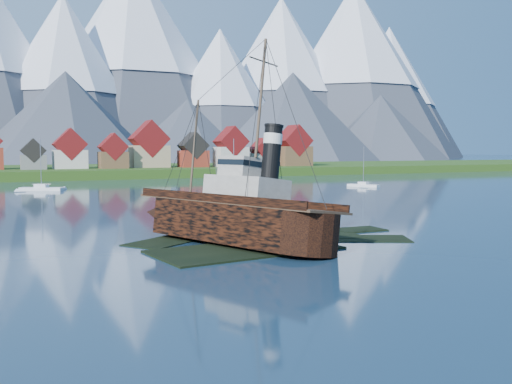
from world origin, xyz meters
name	(u,v)px	position (x,y,z in m)	size (l,w,h in m)	color
ground	(265,245)	(0.00, 0.00, 0.00)	(1400.00, 1400.00, 0.00)	#1B354C
shoal	(271,244)	(1.78, 2.15, -0.35)	(31.71, 21.24, 1.14)	black
shore_bank	(71,175)	(0.00, 170.00, 0.00)	(600.00, 80.00, 3.20)	#294C15
seawall	(85,180)	(0.00, 132.00, 0.00)	(600.00, 2.50, 2.00)	#3F3D38
mountains	(25,56)	(-0.79, 481.26, 89.34)	(965.00, 340.00, 205.00)	#2D333D
tugboat_wreck	(227,215)	(-2.66, 3.68, 2.82)	(6.56, 28.25, 22.39)	black
sailboat_c	(42,189)	(-15.57, 90.44, 0.29)	(9.99, 6.83, 12.85)	white
sailboat_d	(234,189)	(26.37, 73.19, 0.29)	(6.97, 9.15, 12.76)	white
sailboat_e	(216,182)	(32.09, 100.63, 0.24)	(2.65, 9.54, 10.98)	white
sailboat_f	(363,186)	(61.59, 70.57, 0.24)	(5.97, 8.36, 10.77)	white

